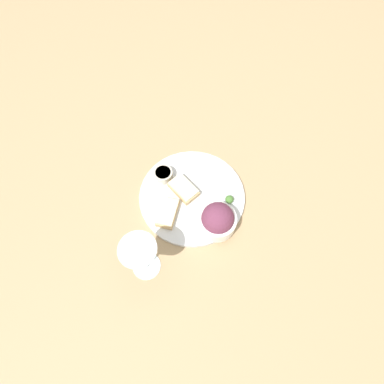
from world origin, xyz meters
name	(u,v)px	position (x,y,z in m)	size (l,w,h in m)	color
ground_plane	(192,197)	(0.00, 0.00, 0.00)	(4.00, 4.00, 0.00)	tan
dinner_plate	(192,196)	(0.00, 0.00, 0.01)	(0.32, 0.32, 0.01)	silver
salad_bowl	(217,220)	(0.11, 0.04, 0.05)	(0.11, 0.11, 0.09)	white
sauce_ramekin	(163,174)	(-0.08, -0.07, 0.03)	(0.06, 0.06, 0.03)	beige
cheese_toast_near	(184,189)	(-0.02, -0.02, 0.03)	(0.10, 0.09, 0.03)	tan
cheese_toast_far	(168,213)	(0.04, -0.08, 0.03)	(0.10, 0.08, 0.03)	tan
wine_glass	(141,255)	(0.17, -0.17, 0.11)	(0.09, 0.09, 0.16)	silver
garnish	(229,199)	(0.05, 0.10, 0.03)	(0.02, 0.02, 0.02)	#477533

